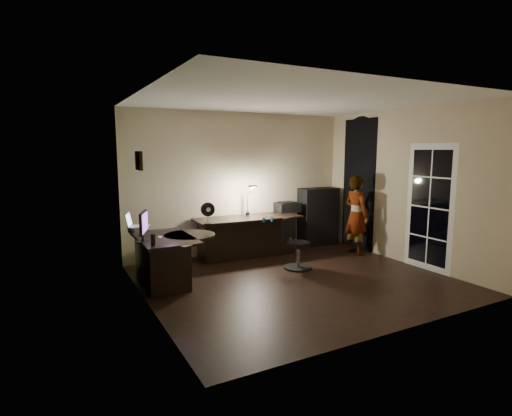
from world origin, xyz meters
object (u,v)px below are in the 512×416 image
person (356,215)px  cabinet (318,216)px  office_chair (298,244)px  desk_right (249,237)px  monitor (142,231)px  desk_left (165,261)px

person → cabinet: bearing=7.4°
office_chair → person: bearing=-11.2°
cabinet → person: 1.01m
desk_right → cabinet: cabinet is taller
monitor → office_chair: monitor is taller
desk_right → monitor: (-2.14, -0.95, 0.49)m
desk_left → monitor: size_ratio=2.64×
desk_right → desk_left: bearing=-153.1°
monitor → person: (4.06, 0.17, -0.11)m
desk_left → monitor: bearing=-158.6°
office_chair → person: 1.58m
desk_left → desk_right: desk_right is taller
desk_left → person: person is taller
person → monitor: bearing=90.4°
desk_right → cabinet: bearing=9.1°
monitor → person: 4.06m
monitor → office_chair: size_ratio=0.56×
monitor → person: person is taller
desk_left → person: 3.73m
office_chair → desk_right: bearing=88.2°
desk_right → cabinet: (1.75, 0.21, 0.22)m
desk_left → cabinet: size_ratio=1.04×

